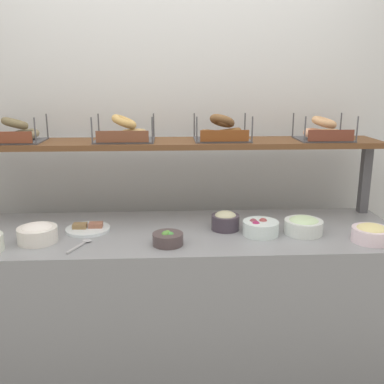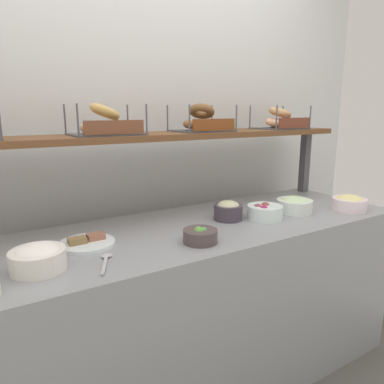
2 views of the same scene
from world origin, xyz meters
name	(u,v)px [view 1 (image 1 of 2)]	position (x,y,z in m)	size (l,w,h in m)	color
ground_plane	(177,373)	(0.00, 0.00, 0.00)	(8.00, 8.00, 0.00)	#595651
back_wall	(174,147)	(0.00, 0.55, 1.20)	(3.52, 0.06, 2.40)	silver
deli_counter	(176,305)	(0.00, 0.00, 0.42)	(2.32, 0.70, 0.85)	gray
shelf_riser_right	(365,179)	(1.10, 0.27, 1.05)	(0.05, 0.05, 0.40)	#4C4C51
upper_shelf	(174,143)	(0.00, 0.27, 1.26)	(2.28, 0.32, 0.03)	brown
bowl_tuna_salad	(225,220)	(0.26, 0.01, 0.90)	(0.14, 0.14, 0.10)	#413743
bowl_cream_cheese	(37,233)	(-0.66, -0.12, 0.90)	(0.19, 0.19, 0.09)	white
bowl_scallion_spread	(304,225)	(0.65, -0.07, 0.89)	(0.19, 0.19, 0.09)	white
bowl_beet_salad	(260,227)	(0.42, -0.08, 0.89)	(0.18, 0.18, 0.08)	white
bowl_egg_salad	(371,233)	(0.94, -0.20, 0.89)	(0.19, 0.19, 0.09)	white
bowl_veggie_mix	(168,238)	(-0.04, -0.19, 0.88)	(0.15, 0.15, 0.07)	#4E4041
serving_plate_white	(88,229)	(-0.45, 0.03, 0.86)	(0.23, 0.23, 0.04)	white
serving_spoon_near_plate	(82,244)	(-0.44, -0.18, 0.86)	(0.09, 0.16, 0.01)	#B7B7BC
bagel_basket_poppy	(15,133)	(-0.85, 0.26, 1.33)	(0.28, 0.26, 0.14)	#4C4C51
bagel_basket_sesame	(124,132)	(-0.27, 0.26, 1.33)	(0.32, 0.25, 0.15)	#4C4C51
bagel_basket_cinnamon_raisin	(222,131)	(0.26, 0.27, 1.33)	(0.30, 0.26, 0.15)	#4C4C51
bagel_basket_plain	(323,132)	(0.83, 0.25, 1.33)	(0.29, 0.26, 0.14)	#4C4C51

